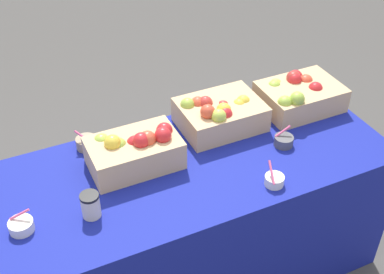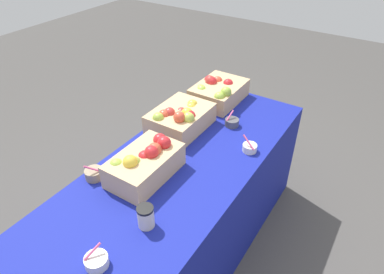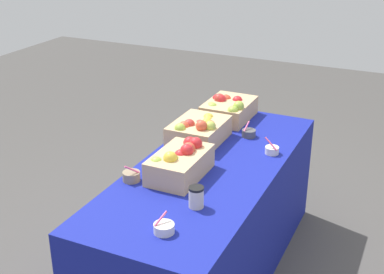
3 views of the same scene
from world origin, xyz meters
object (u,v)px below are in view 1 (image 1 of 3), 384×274
Objects in this scene: coffee_cup at (91,205)px; apple_crate_middle at (220,113)px; sample_bowl_extra at (86,143)px; apple_crate_right at (135,150)px; sample_bowl_near at (274,180)px; sample_bowl_far at (21,226)px; sample_bowl_mid at (284,141)px; apple_crate_left at (299,95)px.

apple_crate_middle is at bearing 23.31° from coffee_cup.
coffee_cup reaches higher than sample_bowl_extra.
apple_crate_right is at bearing -52.23° from sample_bowl_extra.
apple_crate_right is 0.27m from sample_bowl_extra.
sample_bowl_near is 1.08× the size of sample_bowl_far.
sample_bowl_extra is 0.44m from coffee_cup.
sample_bowl_mid is at bearing 3.55° from coffee_cup.
sample_bowl_mid is at bearing -13.39° from apple_crate_right.
coffee_cup is at bearing -165.85° from apple_crate_left.
sample_bowl_extra is 0.96× the size of coffee_cup.
sample_bowl_extra is at bearing 76.83° from coffee_cup.
sample_bowl_mid is 0.97× the size of sample_bowl_far.
sample_bowl_far is (-1.00, -0.28, -0.05)m from apple_crate_middle.
apple_crate_middle is 0.47m from sample_bowl_near.
sample_bowl_extra is (0.37, 0.39, 0.00)m from sample_bowl_far.
sample_bowl_far is at bearing -164.47° from apple_crate_middle.
apple_crate_middle is at bearing 91.95° from sample_bowl_near.
sample_bowl_far is 0.88× the size of coffee_cup.
apple_crate_right is 0.34m from coffee_cup.
sample_bowl_mid is at bearing 48.70° from sample_bowl_near.
sample_bowl_near is 0.87m from sample_bowl_extra.
sample_bowl_far is at bearing -161.24° from apple_crate_right.
apple_crate_left is at bearing 44.84° from sample_bowl_mid.
sample_bowl_near is at bearing -10.69° from sample_bowl_far.
apple_crate_middle is 0.80m from coffee_cup.
sample_bowl_extra is (-0.65, 0.58, 0.00)m from sample_bowl_near.
coffee_cup is (-0.10, -0.43, 0.03)m from sample_bowl_extra.
sample_bowl_near is 1.03m from sample_bowl_far.
sample_bowl_extra reaches higher than sample_bowl_far.
apple_crate_left is 3.81× the size of sample_bowl_extra.
sample_bowl_mid is 0.94m from coffee_cup.
apple_crate_middle is at bearing 15.53° from sample_bowl_far.
sample_bowl_extra is (-0.63, 0.11, -0.05)m from apple_crate_middle.
sample_bowl_extra is at bearing 138.16° from sample_bowl_near.
apple_crate_left is 0.44m from apple_crate_middle.
apple_crate_right is 4.25× the size of sample_bowl_mid.
sample_bowl_extra is at bearing 169.96° from apple_crate_middle.
coffee_cup is at bearing -156.69° from apple_crate_middle.
coffee_cup is (-0.73, -0.32, -0.02)m from apple_crate_middle.
apple_crate_middle is at bearing -10.04° from sample_bowl_extra.
sample_bowl_far is at bearing -169.86° from apple_crate_left.
sample_bowl_far is (-0.53, -0.18, -0.06)m from apple_crate_right.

